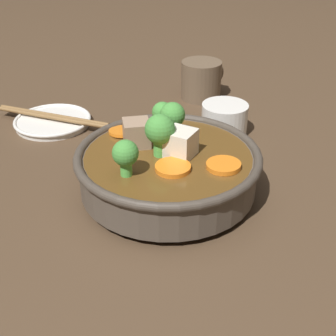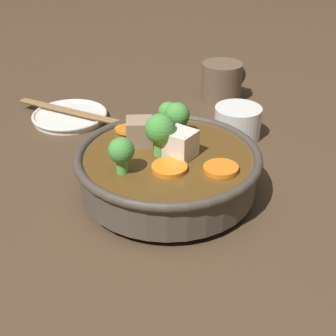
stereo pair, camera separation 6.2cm
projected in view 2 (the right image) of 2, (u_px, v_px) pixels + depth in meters
name	position (u px, v px, depth m)	size (l,w,h in m)	color
ground_plane	(168.00, 193.00, 0.64)	(3.00, 3.00, 0.00)	#4C3826
stirfry_bowl	(168.00, 166.00, 0.62)	(0.25, 0.25, 0.12)	#51473D
side_saucer	(70.00, 116.00, 0.84)	(0.13, 0.13, 0.01)	white
tea_cup	(238.00, 122.00, 0.77)	(0.08, 0.08, 0.05)	white
dark_mug	(222.00, 82.00, 0.90)	(0.10, 0.08, 0.07)	brown
chopsticks_pair	(69.00, 111.00, 0.83)	(0.12, 0.20, 0.01)	olive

